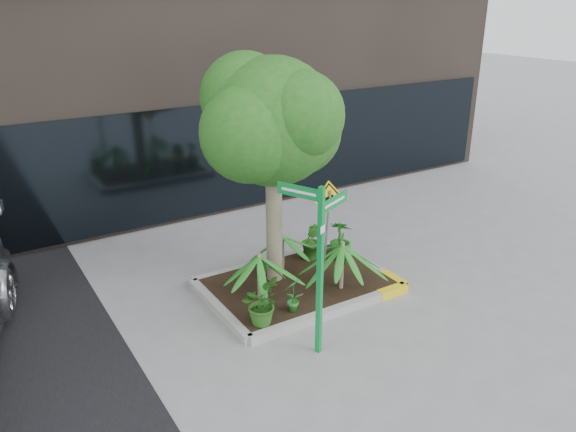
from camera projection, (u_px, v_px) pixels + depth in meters
ground at (298, 298)px, 9.94m from camera, size 80.00×80.00×0.00m
planter at (300, 284)px, 10.23m from camera, size 3.35×2.36×0.15m
tree at (273, 122)px, 9.29m from camera, size 2.79×2.47×4.18m
palm_front at (343, 245)px, 9.68m from camera, size 1.00×1.00×1.11m
palm_left at (259, 256)px, 9.40m from camera, size 0.93×0.93×1.04m
palm_back at (282, 237)px, 10.48m from camera, size 0.78×0.78×0.87m
shrub_a at (260, 303)px, 8.80m from camera, size 0.88×0.88×0.71m
shrub_b at (341, 239)px, 11.01m from camera, size 0.62×0.62×0.78m
shrub_c at (293, 294)px, 9.15m from camera, size 0.43×0.43×0.62m
shrub_d at (313, 240)px, 10.94m from camera, size 0.63×0.63×0.81m
street_sign_post at (319, 252)px, 7.93m from camera, size 0.97×0.73×2.62m
cattle_sign at (327, 216)px, 9.56m from camera, size 0.61×0.18×1.98m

